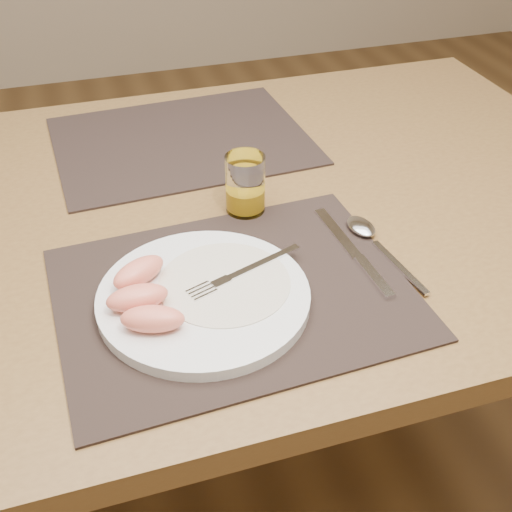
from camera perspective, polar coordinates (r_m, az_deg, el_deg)
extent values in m
plane|color=brown|center=(1.55, -2.62, -19.28)|extent=(5.00, 5.00, 0.00)
cube|color=brown|center=(1.03, -3.75, 3.77)|extent=(1.40, 0.90, 0.04)
cylinder|color=brown|center=(1.73, 13.89, 3.19)|extent=(0.06, 0.06, 0.71)
cube|color=black|center=(0.84, -2.01, -3.29)|extent=(0.46, 0.37, 0.00)
cube|color=black|center=(1.20, -6.62, 10.16)|extent=(0.47, 0.37, 0.00)
cylinder|color=white|center=(0.82, -4.66, -3.67)|extent=(0.27, 0.27, 0.02)
cylinder|color=white|center=(0.82, -2.83, -2.37)|extent=(0.17, 0.17, 0.00)
cube|color=silver|center=(0.85, 0.75, -0.53)|extent=(0.11, 0.05, 0.00)
cube|color=silver|center=(0.82, -3.13, -2.34)|extent=(0.03, 0.02, 0.00)
cube|color=silver|center=(0.81, -4.88, -3.15)|extent=(0.04, 0.03, 0.00)
cube|color=silver|center=(0.94, 7.27, 2.05)|extent=(0.02, 0.13, 0.00)
cube|color=silver|center=(0.87, 10.45, -1.82)|extent=(0.02, 0.09, 0.01)
cube|color=silver|center=(0.89, 12.65, -0.95)|extent=(0.02, 0.13, 0.00)
ellipsoid|color=silver|center=(0.95, 9.32, 2.64)|extent=(0.04, 0.06, 0.01)
cylinder|color=white|center=(0.97, -0.96, 6.44)|extent=(0.06, 0.06, 0.09)
cylinder|color=gold|center=(0.98, -0.95, 5.15)|extent=(0.05, 0.05, 0.03)
ellipsoid|color=#F38063|center=(0.76, -9.19, -5.54)|extent=(0.08, 0.06, 0.03)
ellipsoid|color=#F38063|center=(0.79, -10.52, -3.66)|extent=(0.08, 0.04, 0.03)
ellipsoid|color=#F38063|center=(0.83, -10.39, -1.41)|extent=(0.08, 0.07, 0.03)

